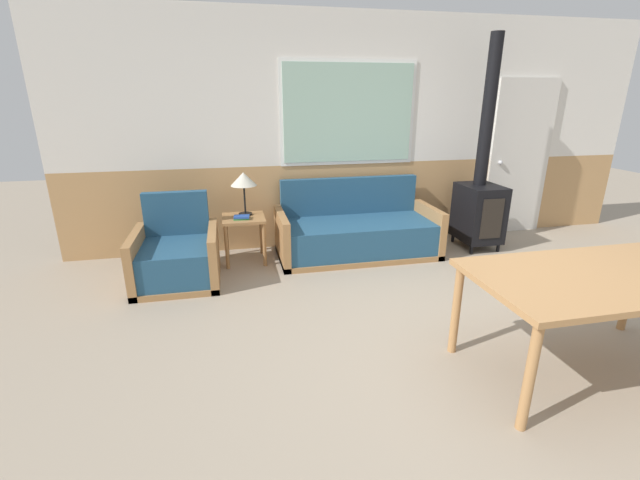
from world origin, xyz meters
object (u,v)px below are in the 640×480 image
(table_lamp, at_px, (244,180))
(couch, at_px, (357,233))
(armchair, at_px, (177,258))
(wood_stove, at_px, (480,196))
(side_table, at_px, (244,225))
(dining_table, at_px, (599,284))

(table_lamp, bearing_deg, couch, -6.24)
(couch, relative_size, armchair, 2.17)
(couch, height_order, wood_stove, wood_stove)
(armchair, bearing_deg, side_table, 27.77)
(couch, distance_m, table_lamp, 1.43)
(side_table, bearing_deg, armchair, -148.74)
(table_lamp, distance_m, dining_table, 3.40)
(armchair, height_order, side_table, armchair)
(table_lamp, height_order, wood_stove, wood_stove)
(side_table, height_order, table_lamp, table_lamp)
(couch, xyz_separation_m, dining_table, (0.86, -2.50, 0.39))
(wood_stove, bearing_deg, table_lamp, 176.02)
(armchair, relative_size, wood_stove, 0.35)
(armchair, xyz_separation_m, side_table, (0.69, 0.42, 0.17))
(armchair, xyz_separation_m, table_lamp, (0.72, 0.50, 0.66))
(couch, xyz_separation_m, armchair, (-1.99, -0.36, -0.01))
(armchair, xyz_separation_m, wood_stove, (3.52, 0.31, 0.39))
(couch, distance_m, wood_stove, 1.58)
(couch, height_order, side_table, couch)
(couch, height_order, armchair, couch)
(dining_table, bearing_deg, couch, 108.94)
(couch, height_order, dining_table, couch)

